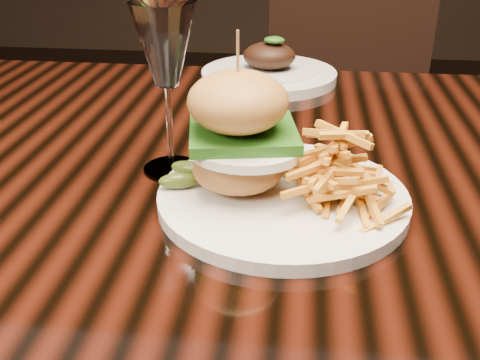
# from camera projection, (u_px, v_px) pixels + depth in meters

# --- Properties ---
(dining_table) EXTENTS (1.60, 0.90, 0.75)m
(dining_table) POSITION_uv_depth(u_px,v_px,m) (258.00, 219.00, 0.74)
(dining_table) COLOR black
(dining_table) RESTS_ON ground
(burger_plate) EXTENTS (0.28, 0.27, 0.19)m
(burger_plate) POSITION_uv_depth(u_px,v_px,m) (282.00, 161.00, 0.60)
(burger_plate) COLOR silver
(burger_plate) RESTS_ON dining_table
(ramekin) EXTENTS (0.10, 0.10, 0.04)m
(ramekin) POSITION_uv_depth(u_px,v_px,m) (230.00, 151.00, 0.70)
(ramekin) COLOR silver
(ramekin) RESTS_ON dining_table
(wine_glass) EXTENTS (0.07, 0.07, 0.20)m
(wine_glass) POSITION_uv_depth(u_px,v_px,m) (165.00, 51.00, 0.63)
(wine_glass) COLOR white
(wine_glass) RESTS_ON dining_table
(far_dish) EXTENTS (0.25, 0.25, 0.08)m
(far_dish) POSITION_uv_depth(u_px,v_px,m) (269.00, 72.00, 1.03)
(far_dish) COLOR silver
(far_dish) RESTS_ON dining_table
(chair_far) EXTENTS (0.49, 0.49, 0.95)m
(chair_far) POSITION_uv_depth(u_px,v_px,m) (344.00, 102.00, 1.57)
(chair_far) COLOR black
(chair_far) RESTS_ON ground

